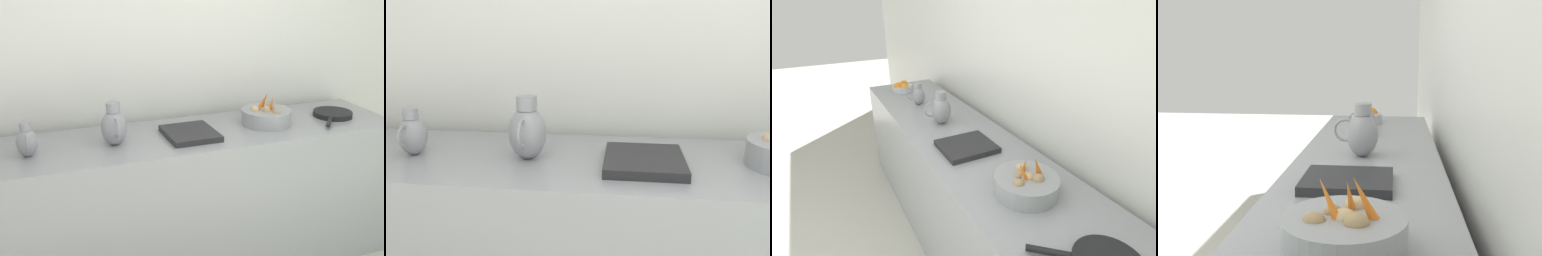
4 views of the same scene
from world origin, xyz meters
TOP-DOWN VIEW (x-y plane):
  - tile_wall_left at (-1.95, 0.21)m, footprint 0.10×8.44m
  - prep_counter at (-1.50, -0.29)m, footprint 0.68×3.06m
  - vegetable_colander at (-1.50, 0.40)m, footprint 0.32×0.32m
  - metal_pitcher_tall at (-1.47, -0.61)m, footprint 0.21×0.15m
  - metal_pitcher_short at (-1.46, -1.09)m, footprint 0.16×0.11m
  - counter_sink_basin at (-1.45, -0.15)m, footprint 0.34×0.30m
  - skillet_on_counter at (-1.48, 0.91)m, footprint 0.37×0.34m

SIDE VIEW (x-z plane):
  - prep_counter at x=-1.50m, z-range 0.00..0.94m
  - skillet_on_counter at x=-1.48m, z-range 0.94..0.97m
  - counter_sink_basin at x=-1.45m, z-range 0.94..0.98m
  - vegetable_colander at x=-1.50m, z-range 0.89..1.10m
  - metal_pitcher_short at x=-1.46m, z-range 0.93..1.12m
  - metal_pitcher_tall at x=-1.47m, z-range 0.93..1.18m
  - tile_wall_left at x=-1.95m, z-range 0.00..3.00m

